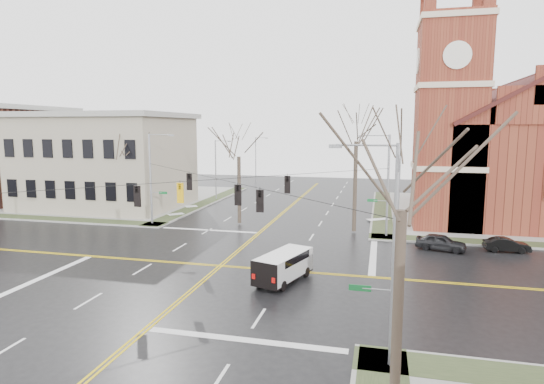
% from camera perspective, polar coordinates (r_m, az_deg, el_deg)
% --- Properties ---
extents(ground, '(120.00, 120.00, 0.00)m').
position_cam_1_polar(ground, '(32.86, -6.48, -9.19)').
color(ground, black).
rests_on(ground, ground).
extents(sidewalks, '(80.00, 80.00, 0.17)m').
position_cam_1_polar(sidewalks, '(32.84, -6.48, -9.07)').
color(sidewalks, gray).
rests_on(sidewalks, ground).
extents(road_markings, '(100.00, 100.00, 0.01)m').
position_cam_1_polar(road_markings, '(32.86, -6.48, -9.18)').
color(road_markings, gold).
rests_on(road_markings, ground).
extents(church, '(24.28, 27.48, 27.50)m').
position_cam_1_polar(church, '(56.00, 28.09, 5.80)').
color(church, maroon).
rests_on(church, ground).
extents(civic_building_a, '(18.00, 14.00, 11.00)m').
position_cam_1_polar(civic_building_a, '(59.53, -20.03, 3.51)').
color(civic_building_a, gray).
rests_on(civic_building_a, ground).
extents(signal_pole_ne, '(2.75, 0.22, 9.00)m').
position_cam_1_polar(signal_pole_ne, '(41.23, 14.10, 1.17)').
color(signal_pole_ne, gray).
rests_on(signal_pole_ne, ground).
extents(signal_pole_nw, '(2.75, 0.22, 9.00)m').
position_cam_1_polar(signal_pole_nw, '(46.83, -14.81, 1.94)').
color(signal_pole_nw, gray).
rests_on(signal_pole_nw, ground).
extents(signal_pole_se, '(2.75, 0.22, 9.00)m').
position_cam_1_polar(signal_pole_se, '(18.58, 14.59, -7.07)').
color(signal_pole_se, gray).
rests_on(signal_pole_se, ground).
extents(span_wires, '(23.02, 23.02, 0.03)m').
position_cam_1_polar(span_wires, '(31.59, -6.65, 1.61)').
color(span_wires, black).
rests_on(span_wires, ground).
extents(traffic_signals, '(8.21, 8.26, 1.30)m').
position_cam_1_polar(traffic_signals, '(31.07, -7.06, 0.10)').
color(traffic_signals, black).
rests_on(traffic_signals, ground).
extents(streetlight_north_a, '(2.30, 0.20, 8.00)m').
position_cam_1_polar(streetlight_north_a, '(61.58, -6.95, 3.10)').
color(streetlight_north_a, gray).
rests_on(streetlight_north_a, ground).
extents(streetlight_north_b, '(2.30, 0.20, 8.00)m').
position_cam_1_polar(streetlight_north_b, '(80.56, -1.96, 4.31)').
color(streetlight_north_b, gray).
rests_on(streetlight_north_b, ground).
extents(cargo_van, '(3.23, 5.13, 1.83)m').
position_cam_1_polar(cargo_van, '(29.40, 1.66, -9.03)').
color(cargo_van, white).
rests_on(cargo_van, ground).
extents(parked_car_a, '(4.09, 2.41, 1.31)m').
position_cam_1_polar(parked_car_a, '(38.95, 20.43, -5.92)').
color(parked_car_a, black).
rests_on(parked_car_a, ground).
extents(parked_car_b, '(3.47, 1.39, 1.12)m').
position_cam_1_polar(parked_car_b, '(40.59, 27.37, -5.90)').
color(parked_car_b, black).
rests_on(parked_car_b, ground).
extents(tree_nw_far, '(4.00, 4.00, 10.06)m').
position_cam_1_polar(tree_nw_far, '(50.81, -17.14, 4.97)').
color(tree_nw_far, '#3E3427').
rests_on(tree_nw_far, ground).
extents(tree_nw_near, '(4.00, 4.00, 10.09)m').
position_cam_1_polar(tree_nw_near, '(45.42, -4.19, 5.01)').
color(tree_nw_near, '#3E3427').
rests_on(tree_nw_near, ground).
extents(tree_ne, '(4.00, 4.00, 12.52)m').
position_cam_1_polar(tree_ne, '(42.27, 10.54, 7.01)').
color(tree_ne, '#3E3427').
rests_on(tree_ne, ground).
extents(tree_se, '(4.00, 4.00, 10.34)m').
position_cam_1_polar(tree_se, '(15.39, 16.05, -0.54)').
color(tree_se, '#3E3427').
rests_on(tree_se, ground).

